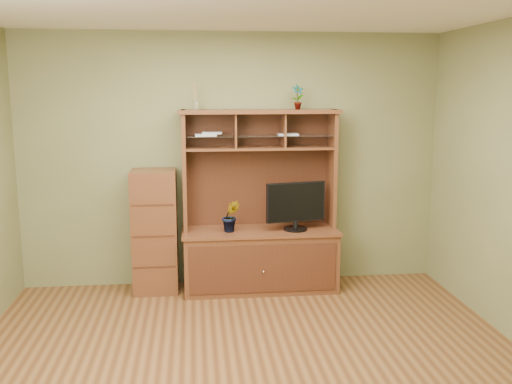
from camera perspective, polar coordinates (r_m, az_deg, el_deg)
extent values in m
cube|color=#512E17|center=(4.63, -0.54, -17.02)|extent=(4.50, 4.00, 0.02)
cube|color=white|center=(4.15, -0.61, 18.57)|extent=(4.50, 4.00, 0.02)
cube|color=brown|center=(6.16, -2.42, 3.19)|extent=(4.50, 0.02, 2.70)
cube|color=brown|center=(2.25, 4.56, -9.56)|extent=(4.50, 0.02, 2.70)
cube|color=#4C2615|center=(6.11, 0.42, -6.87)|extent=(1.60, 0.55, 0.62)
cube|color=#3C1C10|center=(5.84, 0.74, -7.67)|extent=(1.50, 0.01, 0.50)
sphere|color=silver|center=(5.84, 0.76, -8.01)|extent=(0.02, 0.02, 0.02)
cube|color=#4C2615|center=(6.02, 0.43, -3.91)|extent=(1.64, 0.59, 0.03)
cube|color=#4C2615|center=(5.95, -7.16, 2.14)|extent=(0.04, 0.35, 1.25)
cube|color=#4C2615|center=(6.13, 7.59, 2.36)|extent=(0.04, 0.35, 1.25)
cube|color=#3C1C10|center=(6.15, 0.15, 2.48)|extent=(1.52, 0.02, 1.25)
cube|color=#4C2615|center=(5.94, 0.33, 8.06)|extent=(1.66, 0.40, 0.04)
cube|color=#4C2615|center=(5.96, 0.32, 4.41)|extent=(1.52, 0.32, 0.02)
cube|color=#4C2615|center=(5.92, -2.12, 6.17)|extent=(0.02, 0.31, 0.35)
cube|color=#4C2615|center=(5.98, 2.75, 6.21)|extent=(0.02, 0.31, 0.35)
cube|color=silver|center=(5.94, 0.34, 5.65)|extent=(1.50, 0.27, 0.01)
cylinder|color=black|center=(6.01, 3.97, -3.69)|extent=(0.25, 0.25, 0.02)
cylinder|color=black|center=(5.99, 3.97, -3.21)|extent=(0.05, 0.05, 0.08)
cube|color=black|center=(5.94, 4.00, -1.01)|extent=(0.64, 0.18, 0.42)
imported|color=#2F581E|center=(5.89, -2.52, -2.41)|extent=(0.19, 0.16, 0.33)
imported|color=#3A6B25|center=(5.99, 4.17, 9.47)|extent=(0.15, 0.12, 0.26)
cylinder|color=silver|center=(5.90, -6.13, 8.65)|extent=(0.05, 0.05, 0.10)
cylinder|color=#AB7D55|center=(5.89, -6.15, 9.96)|extent=(0.03, 0.03, 0.17)
cube|color=silver|center=(5.91, -5.07, 5.72)|extent=(0.22, 0.17, 0.02)
cube|color=silver|center=(5.91, -4.39, 5.93)|extent=(0.21, 0.17, 0.02)
cube|color=silver|center=(5.99, 3.21, 5.80)|extent=(0.21, 0.17, 0.02)
cube|color=#4C2615|center=(6.06, -10.07, -3.88)|extent=(0.46, 0.41, 1.29)
cube|color=#3C1C10|center=(5.94, -10.10, -7.39)|extent=(0.42, 0.01, 0.02)
cube|color=#3C1C10|center=(5.85, -10.20, -4.38)|extent=(0.42, 0.01, 0.01)
cube|color=#3C1C10|center=(5.78, -10.30, -1.29)|extent=(0.42, 0.01, 0.01)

